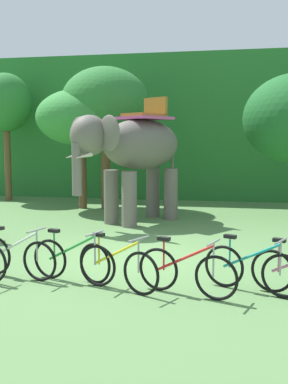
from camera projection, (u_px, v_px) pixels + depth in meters
The scene contains 11 objects.
ground_plane at pixel (134, 259), 9.57m from camera, with size 80.00×80.00×0.00m, color #567F47.
foliage_hedge at pixel (191, 129), 21.67m from camera, with size 36.00×6.00×6.02m, color #28702D.
tree_right at pixel (6, 104), 18.62m from camera, with size 2.07×2.07×5.18m.
tree_center at pixel (82, 118), 16.52m from camera, with size 3.26×3.26×4.31m.
tree_far_right at pixel (105, 103), 16.42m from camera, with size 3.14×3.14×5.07m.
elephant at pixel (134, 149), 13.63m from camera, with size 3.31×4.00×3.78m.
bike_white at pixel (17, 257), 8.25m from camera, with size 1.67×0.59×0.92m.
bike_green at pixel (73, 260), 7.98m from camera, with size 1.66×0.63×0.92m.
bike_yellow at pixel (117, 266), 7.59m from camera, with size 1.56×0.84×0.92m.
bike_red at pixel (186, 272), 7.30m from camera, with size 1.64×0.68×0.92m.
bike_teal at pixel (252, 269), 7.44m from camera, with size 1.58×0.79×0.92m.
Camera 1 is at (2.00, -9.15, 2.44)m, focal length 43.07 mm.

